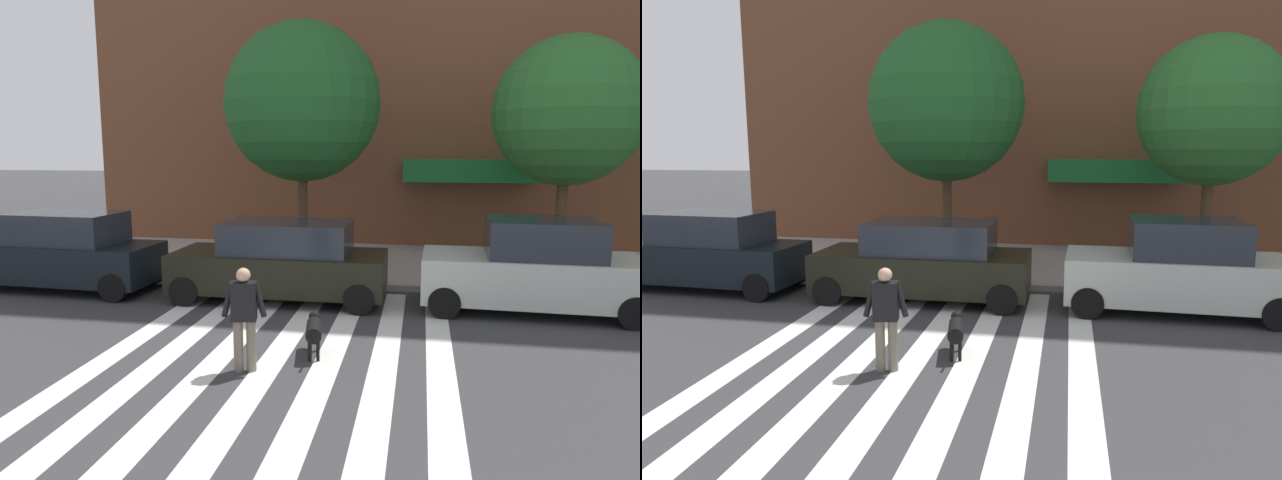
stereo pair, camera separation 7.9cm
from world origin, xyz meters
The scene contains 10 objects.
ground_plane centered at (0.00, 6.75, 0.00)m, with size 160.00×160.00×0.00m, color #353538.
sidewalk_far centered at (0.00, 16.49, 0.07)m, with size 80.00×6.00×0.15m, color #A19794.
crosswalk_stripes centered at (-0.21, 6.75, 0.00)m, with size 5.85×12.89×0.01m.
parked_car_near_curb centered at (-6.51, 12.29, 0.92)m, with size 4.84×2.05×1.91m.
parked_car_behind_first centered at (-0.99, 12.29, 0.89)m, with size 4.83×2.04×1.81m.
parked_car_third_in_line centered at (4.49, 12.29, 0.93)m, with size 4.59×2.18×1.98m.
street_tree_nearest centered at (-1.13, 15.34, 4.66)m, with size 4.26×4.26×6.65m.
street_tree_middle centered at (5.72, 15.56, 4.36)m, with size 3.78×3.78×6.12m.
pedestrian_dog_walker centered at (-0.52, 8.05, 0.93)m, with size 0.71×0.30×1.64m.
dog_on_leash centered at (0.41, 8.93, 0.44)m, with size 0.38×1.10×0.65m.
Camera 2 is at (2.19, 0.07, 3.40)m, focal length 31.55 mm.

